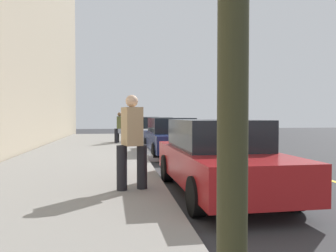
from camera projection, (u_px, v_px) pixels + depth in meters
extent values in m
plane|color=#333335|center=(169.00, 156.00, 13.17)|extent=(56.00, 56.00, 0.00)
cube|color=gray|center=(84.00, 155.00, 12.70)|extent=(28.00, 4.60, 0.15)
cube|color=gold|center=(246.00, 154.00, 13.63)|extent=(28.00, 0.14, 0.01)
cube|color=white|center=(148.00, 150.00, 14.54)|extent=(6.19, 0.56, 0.22)
cylinder|color=black|center=(160.00, 133.00, 24.08)|extent=(0.64, 0.22, 0.64)
cylinder|color=black|center=(137.00, 133.00, 23.83)|extent=(0.64, 0.22, 0.64)
cylinder|color=black|center=(156.00, 131.00, 26.87)|extent=(0.64, 0.22, 0.64)
cylinder|color=black|center=(135.00, 132.00, 26.63)|extent=(0.64, 0.22, 0.64)
cube|color=#1E512D|center=(147.00, 129.00, 25.34)|extent=(4.57, 1.82, 0.64)
cube|color=black|center=(147.00, 121.00, 25.55)|extent=(2.38, 1.61, 0.60)
cylinder|color=black|center=(175.00, 140.00, 17.37)|extent=(0.64, 0.23, 0.64)
cylinder|color=black|center=(143.00, 140.00, 17.12)|extent=(0.64, 0.23, 0.64)
cylinder|color=black|center=(167.00, 137.00, 19.93)|extent=(0.64, 0.23, 0.64)
cylinder|color=black|center=(140.00, 137.00, 19.67)|extent=(0.64, 0.23, 0.64)
cube|color=white|center=(156.00, 134.00, 18.51)|extent=(4.19, 1.83, 0.64)
cube|color=black|center=(156.00, 123.00, 18.70)|extent=(2.18, 1.62, 0.60)
cylinder|color=black|center=(201.00, 151.00, 12.01)|extent=(0.65, 0.24, 0.64)
cylinder|color=black|center=(155.00, 152.00, 11.73)|extent=(0.65, 0.24, 0.64)
cylinder|color=black|center=(184.00, 144.00, 14.77)|extent=(0.65, 0.24, 0.64)
cylinder|color=black|center=(147.00, 145.00, 14.48)|extent=(0.65, 0.24, 0.64)
cube|color=navy|center=(171.00, 141.00, 13.24)|extent=(4.56, 1.92, 0.64)
cube|color=black|center=(170.00, 125.00, 13.44)|extent=(2.39, 1.66, 0.60)
cylinder|color=black|center=(294.00, 192.00, 5.53)|extent=(0.65, 0.24, 0.64)
cylinder|color=black|center=(196.00, 196.00, 5.24)|extent=(0.65, 0.24, 0.64)
cylinder|color=black|center=(233.00, 166.00, 8.32)|extent=(0.65, 0.24, 0.64)
cylinder|color=black|center=(167.00, 168.00, 8.03)|extent=(0.65, 0.24, 0.64)
cube|color=maroon|center=(219.00, 165.00, 6.77)|extent=(4.62, 1.92, 0.64)
cube|color=black|center=(215.00, 134.00, 6.98)|extent=(2.42, 1.66, 0.60)
cylinder|color=black|center=(123.00, 136.00, 17.57)|extent=(0.18, 0.18, 0.77)
cylinder|color=black|center=(116.00, 136.00, 17.53)|extent=(0.18, 0.18, 0.77)
cube|color=brown|center=(119.00, 122.00, 17.53)|extent=(0.45, 0.29, 0.65)
sphere|color=brown|center=(119.00, 114.00, 17.51)|extent=(0.21, 0.21, 0.21)
cylinder|color=black|center=(127.00, 135.00, 18.64)|extent=(0.18, 0.18, 0.78)
cylinder|color=black|center=(128.00, 134.00, 19.01)|extent=(0.18, 0.18, 0.78)
cube|color=maroon|center=(127.00, 122.00, 18.80)|extent=(0.34, 0.48, 0.66)
sphere|color=brown|center=(127.00, 114.00, 18.79)|extent=(0.22, 0.22, 0.22)
cylinder|color=black|center=(122.00, 168.00, 6.40)|extent=(0.20, 0.20, 0.87)
cylinder|color=black|center=(142.00, 167.00, 6.55)|extent=(0.20, 0.20, 0.87)
cube|color=tan|center=(132.00, 126.00, 6.45)|extent=(0.56, 0.42, 0.74)
sphere|color=#D8AD8C|center=(132.00, 101.00, 6.44)|extent=(0.24, 0.24, 0.24)
cube|color=black|center=(117.00, 138.00, 17.92)|extent=(0.34, 0.22, 0.50)
cylinder|color=#4C4C4C|center=(117.00, 130.00, 17.90)|extent=(0.03, 0.03, 0.36)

